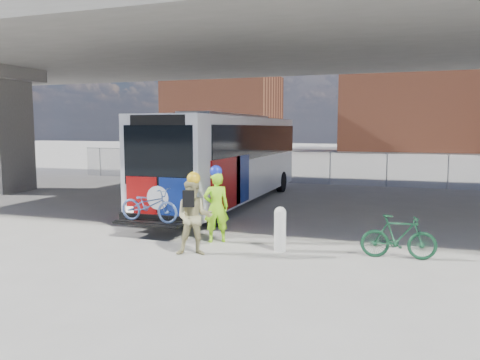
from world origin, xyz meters
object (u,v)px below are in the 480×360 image
at_px(bus, 230,153).
at_px(bike_parked, 399,237).
at_px(cyclist_hivis, 216,205).
at_px(cyclist_tan, 194,216).
at_px(bollard, 280,227).

bearing_deg(bus, bike_parked, -43.88).
bearing_deg(cyclist_hivis, bus, -103.94).
relative_size(cyclist_tan, bike_parked, 1.17).
height_order(bollard, cyclist_tan, cyclist_tan).
xyz_separation_m(bus, cyclist_tan, (1.92, -7.74, -1.13)).
xyz_separation_m(bollard, cyclist_tan, (-1.91, -1.05, 0.36)).
bearing_deg(bike_parked, bollard, 88.73).
distance_m(bollard, cyclist_hivis, 1.98).
bearing_deg(cyclist_tan, cyclist_hivis, 68.21).
relative_size(bus, cyclist_tan, 6.25).
distance_m(cyclist_hivis, bike_parked, 4.78).
xyz_separation_m(bus, bike_parked, (6.70, -6.44, -1.58)).
distance_m(bollard, bike_parked, 2.87).
xyz_separation_m(bus, cyclist_hivis, (1.94, -6.31, -1.08)).
relative_size(bollard, cyclist_tan, 0.56).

